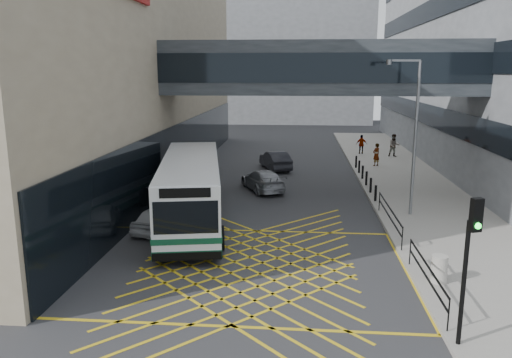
% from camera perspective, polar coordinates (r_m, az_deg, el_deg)
% --- Properties ---
extents(ground, '(120.00, 120.00, 0.00)m').
position_cam_1_polar(ground, '(19.29, -1.04, -10.10)').
color(ground, '#333335').
extents(building_whsmith, '(24.17, 42.00, 16.00)m').
position_cam_1_polar(building_whsmith, '(39.16, -26.15, 11.98)').
color(building_whsmith, gray).
rests_on(building_whsmith, ground).
extents(building_far, '(28.00, 16.00, 18.00)m').
position_cam_1_polar(building_far, '(77.86, 2.15, 13.43)').
color(building_far, slate).
rests_on(building_far, ground).
extents(skybridge, '(20.00, 4.10, 3.00)m').
position_cam_1_polar(skybridge, '(29.77, 7.27, 12.45)').
color(skybridge, '#2D3238').
rests_on(skybridge, ground).
extents(pavement, '(6.00, 54.00, 0.16)m').
position_cam_1_polar(pavement, '(34.28, 16.81, -0.52)').
color(pavement, gray).
rests_on(pavement, ground).
extents(box_junction, '(12.00, 9.00, 0.01)m').
position_cam_1_polar(box_junction, '(19.29, -1.04, -10.09)').
color(box_junction, gold).
rests_on(box_junction, ground).
extents(bus, '(4.70, 11.86, 3.25)m').
position_cam_1_polar(bus, '(24.38, -7.43, -1.13)').
color(bus, silver).
rests_on(bus, ground).
extents(car_white, '(2.50, 4.15, 1.23)m').
position_cam_1_polar(car_white, '(23.82, -10.84, -4.37)').
color(car_white, silver).
rests_on(car_white, ground).
extents(car_dark, '(3.12, 4.78, 1.39)m').
position_cam_1_polar(car_dark, '(37.99, 2.22, 2.15)').
color(car_dark, '#222328').
rests_on(car_dark, ground).
extents(car_silver, '(3.45, 4.80, 1.38)m').
position_cam_1_polar(car_silver, '(31.22, 0.79, -0.06)').
color(car_silver, gray).
rests_on(car_silver, ground).
extents(traffic_light, '(0.33, 0.49, 4.09)m').
position_cam_1_polar(traffic_light, '(13.98, 23.23, -7.60)').
color(traffic_light, black).
rests_on(traffic_light, pavement).
extents(street_lamp, '(1.76, 0.49, 7.72)m').
position_cam_1_polar(street_lamp, '(25.91, 17.44, 5.52)').
color(street_lamp, slate).
rests_on(street_lamp, pavement).
extents(litter_bin, '(0.55, 0.55, 0.96)m').
position_cam_1_polar(litter_bin, '(18.61, 20.21, -9.62)').
color(litter_bin, '#ADA89E').
rests_on(litter_bin, pavement).
extents(kerb_railings, '(0.05, 12.54, 1.00)m').
position_cam_1_polar(kerb_railings, '(21.00, 16.52, -6.18)').
color(kerb_railings, black).
rests_on(kerb_railings, pavement).
extents(bollards, '(0.14, 10.14, 0.90)m').
position_cam_1_polar(bollards, '(33.71, 12.29, 0.44)').
color(bollards, black).
rests_on(bollards, pavement).
extents(pedestrian_a, '(0.85, 0.82, 1.74)m').
position_cam_1_polar(pedestrian_a, '(39.59, 13.58, 2.72)').
color(pedestrian_a, gray).
rests_on(pedestrian_a, pavement).
extents(pedestrian_b, '(0.98, 0.62, 1.92)m').
position_cam_1_polar(pedestrian_b, '(44.22, 15.50, 3.70)').
color(pedestrian_b, gray).
rests_on(pedestrian_b, pavement).
extents(pedestrian_c, '(0.99, 0.48, 1.66)m').
position_cam_1_polar(pedestrian_c, '(45.19, 11.97, 3.89)').
color(pedestrian_c, gray).
rests_on(pedestrian_c, pavement).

